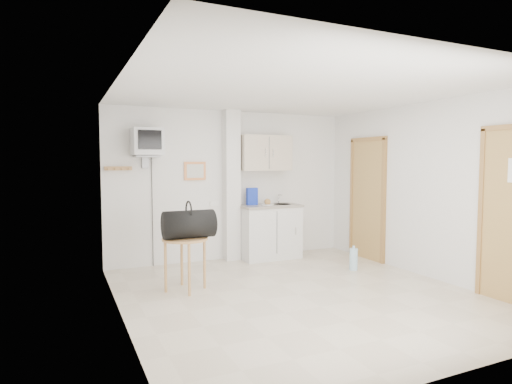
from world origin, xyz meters
name	(u,v)px	position (x,y,z in m)	size (l,w,h in m)	color
ground	(299,294)	(0.00, 0.00, 0.00)	(4.50, 4.50, 0.00)	beige
room_envelope	(312,171)	(0.24, 0.09, 1.54)	(4.24, 4.54, 2.55)	white
kitchenette	(268,211)	(0.57, 2.00, 0.80)	(1.03, 0.58, 2.10)	silver
crt_television	(147,143)	(-1.45, 2.02, 1.94)	(0.44, 0.45, 2.15)	slate
round_table	(185,245)	(-1.23, 0.77, 0.58)	(0.58, 0.58, 0.68)	#B0874B
duffel_bag	(189,224)	(-1.19, 0.72, 0.86)	(0.64, 0.36, 0.48)	black
water_bottle	(353,259)	(1.38, 0.70, 0.17)	(0.12, 0.12, 0.37)	#A4CDE1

